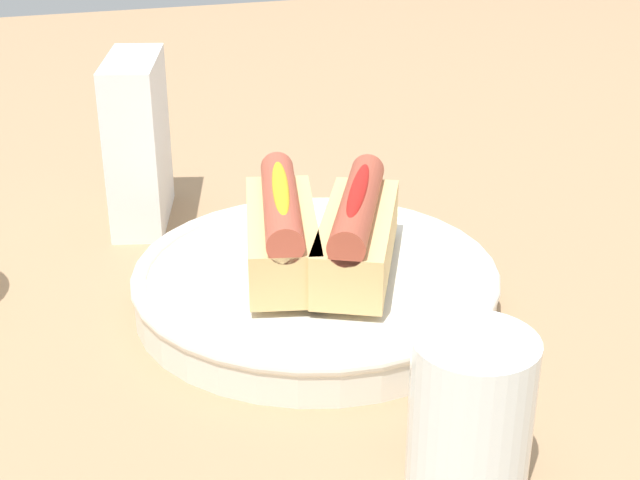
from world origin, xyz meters
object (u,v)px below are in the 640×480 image
Objects in this scene: serving_bowl at (320,283)px; hotdog_back at (283,230)px; water_glass at (470,417)px; hotdog_front at (358,231)px; napkin_box at (138,142)px.

hotdog_back is (0.01, 0.03, 0.04)m from serving_bowl.
water_glass is (-0.23, -0.04, -0.02)m from hotdog_back.
water_glass is (-0.21, 0.01, -0.02)m from hotdog_front.
water_glass reaches higher than serving_bowl.
hotdog_front is 1.04× the size of napkin_box.
hotdog_front is at bearing -133.52° from napkin_box.
hotdog_back is 0.21m from napkin_box.
serving_bowl is 3.04× the size of water_glass.
napkin_box reaches higher than water_glass.
napkin_box reaches higher than hotdog_front.
water_glass is at bearing 177.09° from hotdog_front.
hotdog_front is 0.21m from water_glass.
napkin_box is at bearing 21.82° from hotdog_back.
hotdog_back is 1.05× the size of napkin_box.
napkin_box is (0.42, 0.12, 0.03)m from water_glass.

